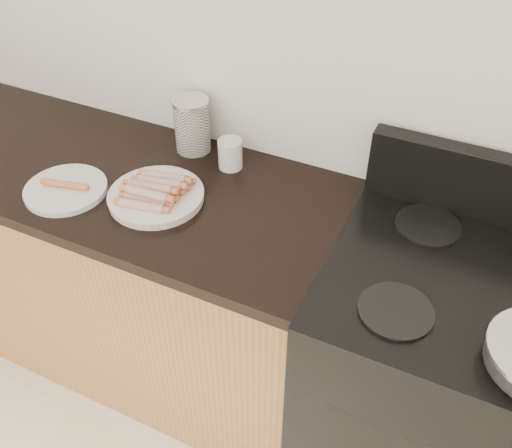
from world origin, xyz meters
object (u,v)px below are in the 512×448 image
at_px(stove, 442,391).
at_px(main_plate, 156,197).
at_px(side_plate, 66,190).
at_px(mug, 230,154).
at_px(canister, 192,125).

relative_size(stove, main_plate, 3.26).
height_order(side_plate, mug, mug).
distance_m(stove, mug, 0.96).
xyz_separation_m(stove, mug, (-0.80, 0.21, 0.49)).
distance_m(stove, side_plate, 1.28).
distance_m(side_plate, canister, 0.44).
bearing_deg(canister, side_plate, -121.79).
bearing_deg(stove, main_plate, -177.56).
bearing_deg(main_plate, stove, 2.44).
xyz_separation_m(stove, side_plate, (-1.19, -0.12, 0.45)).
relative_size(side_plate, canister, 1.36).
distance_m(stove, main_plate, 1.03).
bearing_deg(main_plate, canister, 97.56).
relative_size(stove, side_plate, 3.70).
bearing_deg(main_plate, side_plate, -162.40).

